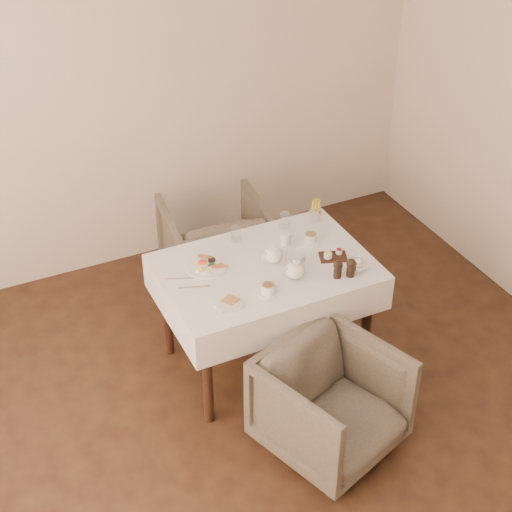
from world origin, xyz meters
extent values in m
plane|color=black|center=(0.00, 0.00, 0.00)|extent=(5.00, 5.00, 0.00)
plane|color=beige|center=(0.00, 2.50, 1.45)|extent=(4.50, 0.00, 4.50)
cube|color=black|center=(0.32, 0.97, 0.72)|extent=(1.20, 0.80, 0.04)
cube|color=white|center=(0.32, 0.97, 0.64)|extent=(1.28, 0.88, 0.23)
cylinder|color=black|center=(-0.22, 1.31, 0.35)|extent=(0.06, 0.06, 0.70)
cylinder|color=black|center=(0.86, 1.31, 0.35)|extent=(0.06, 0.06, 0.70)
cylinder|color=black|center=(-0.22, 0.63, 0.35)|extent=(0.06, 0.06, 0.70)
cylinder|color=black|center=(0.86, 0.63, 0.35)|extent=(0.06, 0.06, 0.70)
imported|color=#453E32|center=(0.33, 0.15, 0.32)|extent=(0.89, 0.90, 0.65)
imported|color=#453E32|center=(0.37, 1.89, 0.33)|extent=(0.79, 0.81, 0.67)
cylinder|color=white|center=(-0.02, 1.11, 0.76)|extent=(0.25, 0.25, 0.01)
ellipsoid|color=#DD4827|center=(-0.02, 1.15, 0.77)|extent=(0.06, 0.06, 0.02)
cylinder|color=brown|center=(0.01, 1.19, 0.77)|extent=(0.08, 0.08, 0.02)
cylinder|color=black|center=(0.03, 1.14, 0.77)|extent=(0.05, 0.05, 0.01)
cube|color=#9C3A24|center=(0.05, 1.07, 0.77)|extent=(0.08, 0.04, 0.01)
ellipsoid|color=#264C19|center=(0.02, 1.11, 0.77)|extent=(0.05, 0.04, 0.02)
cylinder|color=white|center=(-0.04, 0.72, 0.76)|extent=(0.17, 0.17, 0.01)
cube|color=olive|center=(-0.03, 0.73, 0.77)|extent=(0.11, 0.11, 0.01)
cube|color=white|center=(-0.06, 0.70, 0.76)|extent=(0.12, 0.10, 0.01)
cylinder|color=white|center=(0.53, 1.13, 0.80)|extent=(0.07, 0.07, 0.08)
cylinder|color=white|center=(0.21, 0.72, 0.76)|extent=(0.13, 0.13, 0.01)
cylinder|color=white|center=(0.21, 0.72, 0.79)|extent=(0.10, 0.10, 0.06)
cylinder|color=olive|center=(0.21, 0.72, 0.82)|extent=(0.07, 0.07, 0.00)
cylinder|color=white|center=(0.69, 1.08, 0.76)|extent=(0.13, 0.13, 0.01)
cylinder|color=white|center=(0.69, 1.08, 0.79)|extent=(0.09, 0.09, 0.05)
cylinder|color=olive|center=(0.69, 1.08, 0.81)|extent=(0.07, 0.07, 0.00)
cylinder|color=silver|center=(0.27, 1.30, 0.80)|extent=(0.08, 0.08, 0.09)
cylinder|color=silver|center=(0.53, 0.92, 0.80)|extent=(0.07, 0.07, 0.09)
cylinder|color=silver|center=(0.62, 1.30, 0.81)|extent=(0.08, 0.08, 0.10)
cube|color=black|center=(0.73, 0.86, 0.76)|extent=(0.19, 0.16, 0.01)
cylinder|color=white|center=(0.69, 0.86, 0.78)|extent=(0.05, 0.05, 0.03)
cylinder|color=maroon|center=(0.77, 0.87, 0.78)|extent=(0.04, 0.04, 0.03)
cylinder|color=silver|center=(0.83, 1.29, 0.80)|extent=(0.08, 0.08, 0.09)
cube|color=silver|center=(-0.21, 1.07, 0.76)|extent=(0.17, 0.08, 0.00)
cube|color=silver|center=(-0.16, 0.95, 0.76)|extent=(0.18, 0.08, 0.00)
camera|label=1|loc=(-1.41, -2.50, 3.51)|focal=55.00mm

